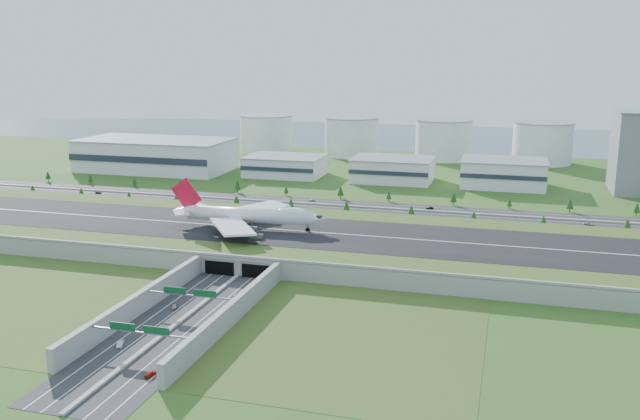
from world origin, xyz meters
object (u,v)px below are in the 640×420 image
(car_0, at_px, (175,306))
(car_2, at_px, (239,295))
(car_6, at_px, (590,224))
(car_1, at_px, (120,344))
(car_5, at_px, (430,208))
(car_4, at_px, (98,192))
(fuel_tank_a, at_px, (266,134))
(car_3, at_px, (151,374))
(car_7, at_px, (311,200))
(boeing_747, at_px, (249,215))

(car_0, relative_size, car_2, 0.89)
(car_6, bearing_deg, car_0, 158.79)
(car_1, xyz_separation_m, car_5, (72.68, 228.42, -0.05))
(car_6, bearing_deg, car_1, 163.70)
(car_4, bearing_deg, fuel_tank_a, -20.79)
(car_3, relative_size, car_7, 0.90)
(car_4, xyz_separation_m, car_5, (223.55, 13.67, -0.04))
(car_2, relative_size, car_6, 0.91)
(car_5, bearing_deg, car_1, -24.93)
(car_5, relative_size, car_6, 0.79)
(boeing_747, xyz_separation_m, car_1, (4.97, -125.41, -14.05))
(car_0, xyz_separation_m, car_7, (-5.10, 196.47, -0.08))
(car_3, xyz_separation_m, car_6, (142.62, 228.81, 0.15))
(car_2, bearing_deg, fuel_tank_a, -55.97)
(boeing_747, bearing_deg, car_2, -74.91)
(car_0, distance_m, car_5, 206.09)
(car_1, distance_m, car_5, 239.70)
(car_4, bearing_deg, boeing_747, -132.02)
(boeing_747, xyz_separation_m, car_3, (25.32, -141.65, -14.20))
(car_4, height_order, car_6, car_6)
(car_0, relative_size, car_7, 0.94)
(car_2, xyz_separation_m, car_6, (143.29, 159.91, 0.07))
(car_2, bearing_deg, car_7, -67.17)
(fuel_tank_a, xyz_separation_m, car_2, (130.37, -384.27, -16.64))
(car_3, height_order, car_6, car_6)
(car_1, bearing_deg, car_4, 104.02)
(car_3, xyz_separation_m, car_7, (-24.36, 247.87, 0.07))
(boeing_747, xyz_separation_m, car_4, (-145.90, 89.34, -14.07))
(car_1, xyz_separation_m, car_7, (-4.01, 231.63, -0.08))
(car_2, distance_m, car_4, 235.28)
(car_5, bearing_deg, boeing_747, -44.29)
(car_0, height_order, car_5, car_0)
(fuel_tank_a, bearing_deg, car_6, -39.35)
(car_0, xyz_separation_m, car_1, (-1.08, -35.17, -0.00))
(car_0, bearing_deg, car_6, 29.72)
(boeing_747, relative_size, car_2, 15.11)
(car_1, bearing_deg, fuel_tank_a, 83.15)
(fuel_tank_a, relative_size, car_0, 10.58)
(car_1, distance_m, car_6, 267.85)
(car_3, bearing_deg, car_5, -93.01)
(car_1, xyz_separation_m, car_2, (19.67, 52.66, -0.07))
(car_2, distance_m, car_5, 183.58)
(fuel_tank_a, distance_m, car_4, 226.39)
(fuel_tank_a, distance_m, car_2, 406.12)
(fuel_tank_a, relative_size, car_6, 8.62)
(car_4, distance_m, car_5, 223.97)
(fuel_tank_a, height_order, car_7, fuel_tank_a)
(fuel_tank_a, height_order, car_3, fuel_tank_a)
(fuel_tank_a, distance_m, car_1, 451.04)
(fuel_tank_a, height_order, car_5, fuel_tank_a)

